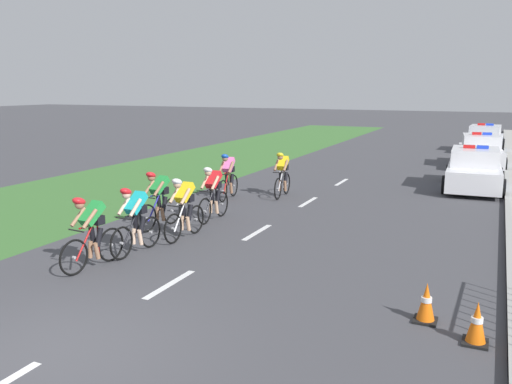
% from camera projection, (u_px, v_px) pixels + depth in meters
% --- Properties ---
extents(ground_plane, '(160.00, 160.00, 0.00)m').
position_uv_depth(ground_plane, '(52.00, 354.00, 7.44)').
color(ground_plane, '#424247').
extents(kerb_edge, '(0.16, 60.00, 0.13)m').
position_uv_depth(kerb_edge, '(507.00, 198.00, 17.60)').
color(kerb_edge, '#9E9E99').
rests_on(kerb_edge, ground).
extents(grass_verge, '(7.00, 60.00, 0.01)m').
position_uv_depth(grass_verge, '(163.00, 173.00, 23.01)').
color(grass_verge, '#3D7033').
rests_on(grass_verge, ground).
extents(lane_markings_centre, '(0.14, 17.60, 0.01)m').
position_uv_depth(lane_markings_centre, '(257.00, 232.00, 13.64)').
color(lane_markings_centre, white).
rests_on(lane_markings_centre, ground).
extents(cyclist_lead, '(0.45, 1.72, 1.56)m').
position_uv_depth(cyclist_lead, '(91.00, 231.00, 10.81)').
color(cyclist_lead, black).
rests_on(cyclist_lead, ground).
extents(cyclist_second, '(0.43, 1.72, 1.56)m').
position_uv_depth(cyclist_second, '(135.00, 219.00, 11.78)').
color(cyclist_second, black).
rests_on(cyclist_second, ground).
extents(cyclist_third, '(0.42, 1.72, 1.56)m').
position_uv_depth(cyclist_third, '(184.00, 207.00, 12.95)').
color(cyclist_third, black).
rests_on(cyclist_third, ground).
extents(cyclist_fourth, '(0.45, 1.72, 1.56)m').
position_uv_depth(cyclist_fourth, '(159.00, 199.00, 13.92)').
color(cyclist_fourth, black).
rests_on(cyclist_fourth, ground).
extents(cyclist_fifth, '(0.42, 1.72, 1.56)m').
position_uv_depth(cyclist_fifth, '(213.00, 192.00, 14.72)').
color(cyclist_fifth, black).
rests_on(cyclist_fifth, ground).
extents(cyclist_sixth, '(0.45, 1.72, 1.56)m').
position_uv_depth(cyclist_sixth, '(228.00, 176.00, 17.50)').
color(cyclist_sixth, black).
rests_on(cyclist_sixth, ground).
extents(cyclist_seventh, '(0.44, 1.72, 1.56)m').
position_uv_depth(cyclist_seventh, '(282.00, 174.00, 17.88)').
color(cyclist_seventh, black).
rests_on(cyclist_seventh, ground).
extents(police_car_nearest, '(2.13, 4.46, 1.59)m').
position_uv_depth(police_car_nearest, '(474.00, 170.00, 19.31)').
color(police_car_nearest, white).
rests_on(police_car_nearest, ground).
extents(police_car_second, '(2.31, 4.54, 1.59)m').
position_uv_depth(police_car_second, '(480.00, 152.00, 24.68)').
color(police_car_second, white).
rests_on(police_car_second, ground).
extents(police_car_third, '(2.15, 4.47, 1.59)m').
position_uv_depth(police_car_third, '(485.00, 139.00, 30.60)').
color(police_car_third, silver).
rests_on(police_car_third, ground).
extents(traffic_cone_near, '(0.36, 0.36, 0.64)m').
position_uv_depth(traffic_cone_near, '(426.00, 303.00, 8.41)').
color(traffic_cone_near, black).
rests_on(traffic_cone_near, ground).
extents(traffic_cone_mid, '(0.36, 0.36, 0.64)m').
position_uv_depth(traffic_cone_mid, '(477.00, 324.00, 7.68)').
color(traffic_cone_mid, black).
rests_on(traffic_cone_mid, ground).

